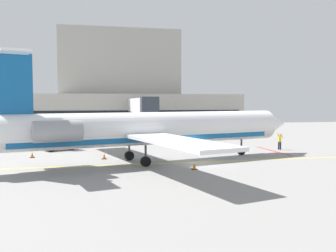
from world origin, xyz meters
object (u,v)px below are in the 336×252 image
regional_jet (145,129)px  pushback_tractor (97,136)px  baggage_tug (250,129)px  marshaller (280,141)px  belt_loader (63,142)px  fuel_tank (20,131)px

regional_jet → pushback_tractor: bearing=101.5°
baggage_tug → marshaller: (-5.24, -19.63, -0.04)m
belt_loader → fuel_tank: bearing=117.0°
baggage_tug → fuel_tank: baggage_tug is taller
pushback_tractor → fuel_tank: 12.62m
pushback_tractor → regional_jet: bearing=-78.5°
baggage_tug → fuel_tank: size_ratio=0.60×
pushback_tractor → belt_loader: 9.15m
regional_jet → marshaller: regional_jet is taller
fuel_tank → marshaller: 37.44m
fuel_tank → marshaller: (32.27, -18.97, -0.24)m
belt_loader → marshaller: (25.23, -5.13, 0.08)m
pushback_tractor → marshaller: size_ratio=2.26×
marshaller → pushback_tractor: bearing=147.8°
marshaller → baggage_tug: bearing=75.1°
belt_loader → fuel_tank: size_ratio=0.56×
baggage_tug → belt_loader: bearing=-154.5°
baggage_tug → belt_loader: size_ratio=1.07×
belt_loader → marshaller: 25.75m
belt_loader → fuel_tank: 15.54m
regional_jet → fuel_tank: regional_jet is taller
regional_jet → baggage_tug: size_ratio=8.20×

